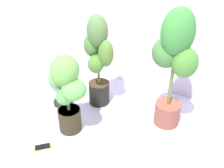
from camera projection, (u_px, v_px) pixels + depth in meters
ground_plane at (108, 137)px, 2.24m from camera, size 8.00×8.00×0.00m
potted_plant_front_left at (67, 89)px, 2.09m from camera, size 0.42×0.30×0.68m
potted_plant_back_right at (174, 59)px, 2.06m from camera, size 0.45×0.34×1.01m
potted_plant_back_left at (98, 58)px, 2.38m from camera, size 0.36×0.28×0.86m
cell_phone at (43, 147)px, 2.14m from camera, size 0.15×0.15×0.01m
floor_fan at (61, 83)px, 2.50m from camera, size 0.27×0.27×0.35m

